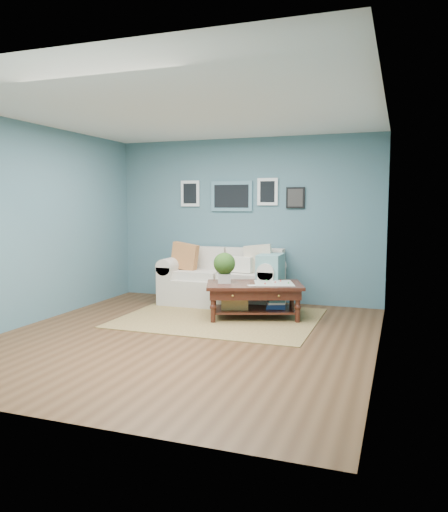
% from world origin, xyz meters
% --- Properties ---
extents(room_shell, '(5.00, 5.02, 2.70)m').
position_xyz_m(room_shell, '(-0.00, 0.06, 1.36)').
color(room_shell, brown).
rests_on(room_shell, ground).
extents(area_rug, '(2.72, 2.18, 0.01)m').
position_xyz_m(area_rug, '(0.06, 1.09, 0.01)').
color(area_rug, brown).
rests_on(area_rug, ground).
extents(loveseat, '(1.97, 0.89, 1.01)m').
position_xyz_m(loveseat, '(-0.15, 2.03, 0.41)').
color(loveseat, beige).
rests_on(loveseat, ground).
extents(coffee_table, '(1.52, 1.18, 0.93)m').
position_xyz_m(coffee_table, '(0.44, 1.25, 0.41)').
color(coffee_table, '#340F0C').
rests_on(coffee_table, ground).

